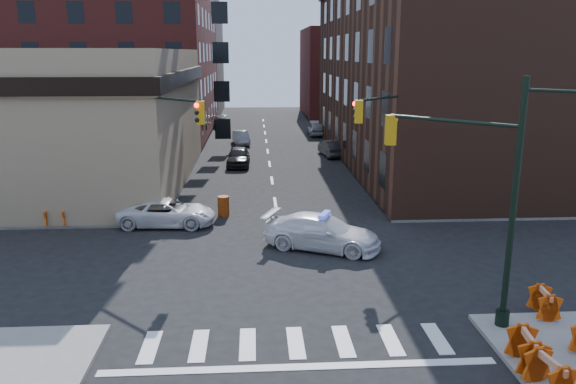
{
  "coord_description": "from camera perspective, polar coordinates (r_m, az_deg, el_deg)",
  "views": [
    {
      "loc": [
        -1.2,
        -22.6,
        8.83
      ],
      "look_at": [
        0.4,
        3.83,
        2.2
      ],
      "focal_mm": 35.0,
      "sensor_mm": 36.0,
      "label": 1
    }
  ],
  "objects": [
    {
      "name": "barricade_se_d",
      "position": [
        16.84,
        25.0,
        -16.5
      ],
      "size": [
        0.84,
        1.38,
        0.97
      ],
      "primitive_type": null,
      "rotation": [
        0.0,
        0.0,
        1.73
      ],
      "color": "orange",
      "rests_on": "sidewalk_se"
    },
    {
      "name": "ground",
      "position": [
        24.29,
        -0.4,
        -7.26
      ],
      "size": [
        140.0,
        140.0,
        0.0
      ],
      "primitive_type": "plane",
      "color": "black",
      "rests_on": "ground"
    },
    {
      "name": "tree_ne_far",
      "position": [
        57.51,
        5.31,
        8.67
      ],
      "size": [
        3.0,
        3.0,
        4.85
      ],
      "color": "black",
      "rests_on": "sidewalk_ne"
    },
    {
      "name": "parked_car_wfar",
      "position": [
        55.38,
        -4.79,
        5.52
      ],
      "size": [
        1.91,
        4.12,
        1.31
      ],
      "primitive_type": "imported",
      "rotation": [
        0.0,
        0.0,
        0.14
      ],
      "color": "gray",
      "rests_on": "ground"
    },
    {
      "name": "parked_car_efar",
      "position": [
        61.13,
        2.88,
        6.42
      ],
      "size": [
        1.77,
        4.29,
        1.46
      ],
      "primitive_type": "imported",
      "rotation": [
        0.0,
        0.0,
        3.15
      ],
      "color": "#999DA1",
      "rests_on": "ground"
    },
    {
      "name": "apartment_block",
      "position": [
        65.02,
        -19.69,
        16.07
      ],
      "size": [
        25.0,
        25.0,
        24.0
      ],
      "primitive_type": "cube",
      "color": "maroon",
      "rests_on": "ground"
    },
    {
      "name": "signal_pole_ne",
      "position": [
        29.17,
        10.58,
        4.96
      ],
      "size": [
        3.67,
        3.58,
        8.0
      ],
      "rotation": [
        0.0,
        0.0,
        -2.36
      ],
      "color": "black",
      "rests_on": "sidewalk_ne"
    },
    {
      "name": "barrel_bank",
      "position": [
        31.12,
        -6.57,
        -1.44
      ],
      "size": [
        0.76,
        0.76,
        1.12
      ],
      "primitive_type": "cylinder",
      "rotation": [
        0.0,
        0.0,
        0.24
      ],
      "color": "red",
      "rests_on": "ground"
    },
    {
      "name": "barricade_se_b",
      "position": [
        17.75,
        23.13,
        -14.57
      ],
      "size": [
        0.85,
        1.44,
        1.02
      ],
      "primitive_type": null,
      "rotation": [
        0.0,
        0.0,
        1.44
      ],
      "color": "#D24409",
      "rests_on": "sidewalk_se"
    },
    {
      "name": "sidewalk_nw",
      "position": [
        60.13,
        -24.75,
        4.39
      ],
      "size": [
        34.0,
        54.5,
        0.15
      ],
      "primitive_type": "cube",
      "color": "gray",
      "rests_on": "ground"
    },
    {
      "name": "barricade_nw_b",
      "position": [
        31.2,
        -22.49,
        -2.35
      ],
      "size": [
        1.21,
        0.65,
        0.89
      ],
      "primitive_type": null,
      "rotation": [
        0.0,
        0.0,
        0.05
      ],
      "color": "#DE570A",
      "rests_on": "sidewalk_nw"
    },
    {
      "name": "signal_pole_nw",
      "position": [
        28.67,
        -12.8,
        4.7
      ],
      "size": [
        3.58,
        3.67,
        8.0
      ],
      "rotation": [
        0.0,
        0.0,
        -0.79
      ],
      "color": "black",
      "rests_on": "sidewalk_nw"
    },
    {
      "name": "pedestrian_b",
      "position": [
        33.0,
        -18.89,
        -0.55
      ],
      "size": [
        0.96,
        0.9,
        1.58
      ],
      "primitive_type": "imported",
      "rotation": [
        0.0,
        0.0,
        0.54
      ],
      "color": "black",
      "rests_on": "sidewalk_nw"
    },
    {
      "name": "pedestrian_a",
      "position": [
        31.39,
        -14.74,
        -0.7
      ],
      "size": [
        0.81,
        0.72,
        1.87
      ],
      "primitive_type": "imported",
      "rotation": [
        0.0,
        0.0,
        -0.49
      ],
      "color": "black",
      "rests_on": "sidewalk_nw"
    },
    {
      "name": "commercial_row_ne",
      "position": [
        47.31,
        14.29,
        11.42
      ],
      "size": [
        14.0,
        34.0,
        14.0
      ],
      "primitive_type": "cube",
      "color": "#45281B",
      "rests_on": "ground"
    },
    {
      "name": "barricade_nw_a",
      "position": [
        32.13,
        -12.84,
        -1.16
      ],
      "size": [
        1.27,
        0.82,
        0.88
      ],
      "primitive_type": null,
      "rotation": [
        0.0,
        0.0,
        -0.21
      ],
      "color": "#E5470A",
      "rests_on": "sidewalk_nw"
    },
    {
      "name": "pickup",
      "position": [
        29.89,
        -12.19,
        -2.05
      ],
      "size": [
        5.15,
        2.62,
        1.39
      ],
      "primitive_type": "imported",
      "rotation": [
        0.0,
        0.0,
        1.51
      ],
      "color": "silver",
      "rests_on": "ground"
    },
    {
      "name": "bank_building",
      "position": [
        42.39,
        -25.52,
        6.84
      ],
      "size": [
        22.0,
        22.0,
        9.0
      ],
      "primitive_type": "cube",
      "color": "#917C5F",
      "rests_on": "ground"
    },
    {
      "name": "signal_pole_se",
      "position": [
        19.02,
        19.0,
        0.47
      ],
      "size": [
        5.4,
        5.27,
        8.0
      ],
      "rotation": [
        0.0,
        0.0,
        2.36
      ],
      "color": "black",
      "rests_on": "sidewalk_se"
    },
    {
      "name": "filler_ne",
      "position": [
        82.07,
        7.38,
        11.97
      ],
      "size": [
        16.0,
        16.0,
        12.0
      ],
      "primitive_type": "cube",
      "color": "maroon",
      "rests_on": "ground"
    },
    {
      "name": "parked_car_wnear",
      "position": [
        44.78,
        -5.08,
        3.61
      ],
      "size": [
        1.84,
        4.45,
        1.51
      ],
      "primitive_type": "imported",
      "rotation": [
        0.0,
        0.0,
        -0.01
      ],
      "color": "black",
      "rests_on": "ground"
    },
    {
      "name": "pedestrian_c",
      "position": [
        32.39,
        -19.08,
        -0.5
      ],
      "size": [
        1.18,
        1.08,
        1.94
      ],
      "primitive_type": "imported",
      "rotation": [
        0.0,
        0.0,
        0.68
      ],
      "color": "black",
      "rests_on": "sidewalk_nw"
    },
    {
      "name": "barricade_se_a",
      "position": [
        21.15,
        24.58,
        -10.19
      ],
      "size": [
        0.75,
        1.27,
        0.91
      ],
      "primitive_type": null,
      "rotation": [
        0.0,
        0.0,
        1.45
      ],
      "color": "#DC5D0A",
      "rests_on": "sidewalk_se"
    },
    {
      "name": "tree_ne_near",
      "position": [
        49.66,
        6.71,
        7.79
      ],
      "size": [
        3.0,
        3.0,
        4.85
      ],
      "color": "black",
      "rests_on": "sidewalk_ne"
    },
    {
      "name": "sidewalk_ne",
      "position": [
        61.04,
        20.02,
        4.96
      ],
      "size": [
        34.0,
        54.5,
        0.15
      ],
      "primitive_type": "cube",
      "color": "gray",
      "rests_on": "ground"
    },
    {
      "name": "barrel_road",
      "position": [
        27.26,
        2.38,
        -3.85
      ],
      "size": [
        0.55,
        0.55,
        0.91
      ],
      "primitive_type": "cylinder",
      "rotation": [
        0.0,
        0.0,
        0.09
      ],
      "color": "#EE590B",
      "rests_on": "ground"
    },
    {
      "name": "parked_car_enear",
      "position": [
        48.94,
        4.47,
        4.47
      ],
      "size": [
        2.05,
        4.47,
        1.42
      ],
      "primitive_type": "imported",
      "rotation": [
        0.0,
        0.0,
        3.27
      ],
      "color": "black",
      "rests_on": "ground"
    },
    {
      "name": "filler_nw",
      "position": [
        85.89,
        -13.75,
        13.12
      ],
      "size": [
        20.0,
        18.0,
        16.0
      ],
      "primitive_type": "cube",
      "color": "brown",
      "rests_on": "ground"
    },
    {
      "name": "parked_car_wdeep",
      "position": [
        68.2,
        -6.81,
        7.06
      ],
      "size": [
        2.31,
        4.57,
        1.27
      ],
      "primitive_type": "imported",
      "rotation": [
        0.0,
        0.0,
        0.12
      ],
      "color": "black",
      "rests_on": "ground"
    },
    {
      "name": "police_car",
      "position": [
        25.86,
        3.5,
        -4.1
      ],
      "size": [
        5.83,
        4.17,
        1.57
      ],
      "primitive_type": "imported",
      "rotation": [
        0.0,
        0.0,
        1.16
      ],
      "color": "white",
      "rests_on": "ground"
    }
  ]
}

